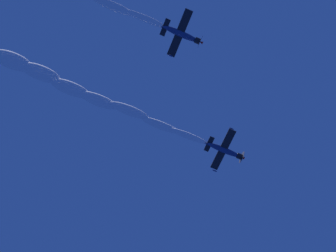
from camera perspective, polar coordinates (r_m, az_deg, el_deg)
name	(u,v)px	position (r m, az deg, el deg)	size (l,w,h in m)	color
airplane_lead	(225,150)	(83.62, 6.96, -2.97)	(7.39, 8.18, 2.66)	navy
airplane_left_wingman	(182,34)	(78.92, 1.74, 11.07)	(7.38, 8.22, 2.87)	navy
smoke_trail_lead	(68,85)	(84.59, -12.10, 4.87)	(41.08, 7.01, 4.28)	white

